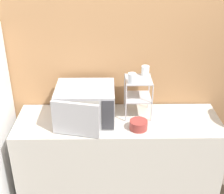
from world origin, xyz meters
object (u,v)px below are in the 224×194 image
object	(u,v)px
microwave	(85,104)
glass_back_right	(145,71)
dish_rack	(138,89)
bowl	(138,125)
glass_front_left	(132,78)

from	to	relation	value
microwave	glass_back_right	xyz separation A→B (m)	(0.53, 0.17, 0.24)
dish_rack	glass_back_right	xyz separation A→B (m)	(0.06, 0.08, 0.14)
bowl	microwave	bearing A→B (deg)	160.74
dish_rack	bowl	xyz separation A→B (m)	(-0.01, -0.24, -0.21)
glass_front_left	microwave	bearing A→B (deg)	-179.10
glass_front_left	glass_back_right	bearing A→B (deg)	51.59
dish_rack	bowl	bearing A→B (deg)	-92.57
microwave	glass_back_right	bearing A→B (deg)	17.63
dish_rack	glass_front_left	size ratio (longest dim) A/B	4.07
dish_rack	bowl	distance (m)	0.32
microwave	glass_front_left	bearing A→B (deg)	0.90
dish_rack	glass_front_left	world-z (taller)	glass_front_left
glass_back_right	bowl	size ratio (longest dim) A/B	0.57
glass_front_left	glass_back_right	size ratio (longest dim) A/B	1.00
microwave	glass_back_right	world-z (taller)	glass_back_right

